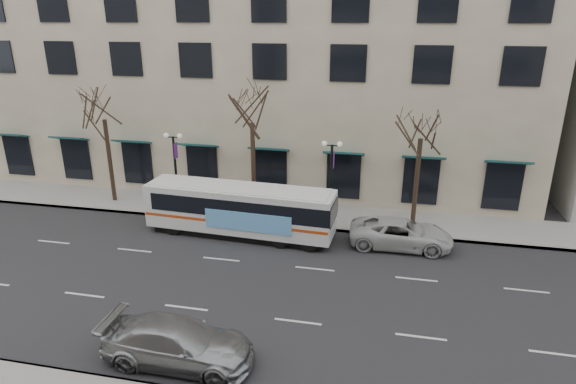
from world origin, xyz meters
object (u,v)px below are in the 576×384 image
(silver_car, at_px, (178,343))
(white_pickup, at_px, (401,233))
(lamp_post_right, at_px, (331,178))
(tree_far_mid, at_px, (252,107))
(tree_far_right, at_px, (422,122))
(tree_far_left, at_px, (102,105))
(city_bus, at_px, (241,209))
(lamp_post_left, at_px, (176,168))

(silver_car, height_order, white_pickup, silver_car)
(lamp_post_right, bearing_deg, tree_far_mid, 173.17)
(tree_far_right, height_order, silver_car, tree_far_right)
(tree_far_left, height_order, city_bus, tree_far_left)
(tree_far_mid, height_order, city_bus, tree_far_mid)
(lamp_post_right, xyz_separation_m, white_pickup, (4.24, -2.36, -2.16))
(lamp_post_left, xyz_separation_m, white_pickup, (14.24, -2.36, -2.16))
(lamp_post_left, bearing_deg, city_bus, -27.98)
(tree_far_left, xyz_separation_m, lamp_post_left, (5.01, -0.60, -3.75))
(city_bus, height_order, silver_car, city_bus)
(tree_far_right, bearing_deg, silver_car, -121.51)
(tree_far_right, xyz_separation_m, lamp_post_left, (-14.99, -0.60, -3.48))
(tree_far_mid, bearing_deg, tree_far_left, -180.00)
(tree_far_left, xyz_separation_m, tree_far_mid, (10.00, 0.00, 0.21))
(tree_far_mid, relative_size, white_pickup, 1.52)
(tree_far_left, relative_size, city_bus, 0.75)
(silver_car, bearing_deg, white_pickup, -35.31)
(tree_far_left, bearing_deg, silver_car, -52.22)
(tree_far_mid, bearing_deg, white_pickup, -17.76)
(tree_far_mid, distance_m, city_bus, 6.25)
(lamp_post_right, height_order, white_pickup, lamp_post_right)
(tree_far_mid, height_order, lamp_post_right, tree_far_mid)
(city_bus, relative_size, silver_car, 1.97)
(city_bus, bearing_deg, white_pickup, 5.81)
(tree_far_right, height_order, white_pickup, tree_far_right)
(city_bus, bearing_deg, tree_far_mid, 96.29)
(tree_far_left, relative_size, tree_far_right, 1.03)
(tree_far_mid, relative_size, lamp_post_left, 1.64)
(lamp_post_left, height_order, white_pickup, lamp_post_left)
(city_bus, bearing_deg, lamp_post_right, 32.94)
(lamp_post_left, distance_m, silver_car, 15.27)
(lamp_post_right, distance_m, white_pickup, 5.31)
(white_pickup, bearing_deg, lamp_post_right, 60.53)
(lamp_post_right, bearing_deg, tree_far_right, 6.85)
(tree_far_mid, bearing_deg, lamp_post_left, -173.15)
(tree_far_mid, relative_size, silver_car, 1.52)
(white_pickup, bearing_deg, tree_far_right, -14.59)
(lamp_post_left, bearing_deg, white_pickup, -9.42)
(city_bus, distance_m, silver_car, 11.14)
(tree_far_mid, distance_m, white_pickup, 11.48)
(tree_far_mid, relative_size, city_bus, 0.77)
(white_pickup, bearing_deg, city_bus, 92.06)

